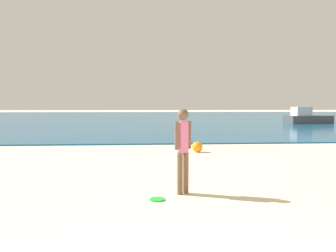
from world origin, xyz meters
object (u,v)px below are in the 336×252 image
at_px(person_standing, 183,146).
at_px(frisbee, 157,199).
at_px(beach_ball, 197,147).
at_px(boat_near, 307,118).

bearing_deg(person_standing, frisbee, -174.28).
relative_size(person_standing, beach_ball, 4.22).
relative_size(person_standing, boat_near, 0.36).
distance_m(frisbee, beach_ball, 5.86).
distance_m(boat_near, beach_ball, 20.14).
bearing_deg(beach_ball, boat_near, 52.16).
bearing_deg(person_standing, beach_ball, 47.56).
height_order(boat_near, beach_ball, boat_near).
xyz_separation_m(person_standing, frisbee, (-0.50, -0.36, -0.91)).
xyz_separation_m(boat_near, beach_ball, (-12.35, -15.90, -0.37)).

